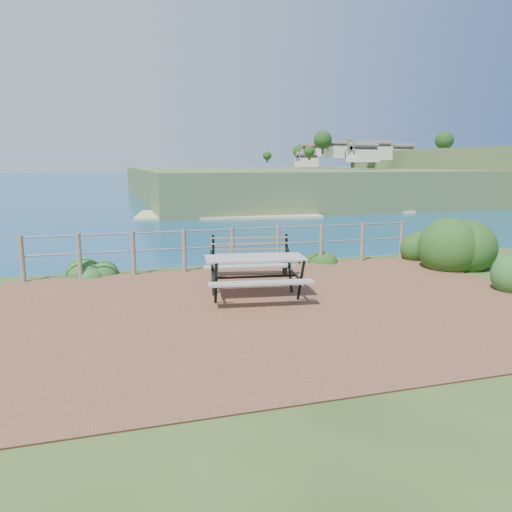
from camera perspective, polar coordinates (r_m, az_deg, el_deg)
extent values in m
cube|color=brown|center=(8.87, 2.59, -5.91)|extent=(10.00, 7.00, 0.12)
plane|color=#166885|center=(208.06, -16.13, 9.50)|extent=(1200.00, 1200.00, 0.00)
cylinder|color=#6B5B4C|center=(11.68, -25.17, -0.27)|extent=(0.10, 0.10, 1.00)
cylinder|color=#6B5B4C|center=(11.57, -19.54, 0.03)|extent=(0.10, 0.10, 1.00)
cylinder|color=#6B5B4C|center=(11.56, -13.85, 0.33)|extent=(0.10, 0.10, 1.00)
cylinder|color=#6B5B4C|center=(11.67, -8.20, 0.62)|extent=(0.10, 0.10, 1.00)
cylinder|color=#6B5B4C|center=(11.89, -2.72, 0.90)|extent=(0.10, 0.10, 1.00)
cylinder|color=#6B5B4C|center=(12.21, 2.53, 1.16)|extent=(0.10, 0.10, 1.00)
cylinder|color=#6B5B4C|center=(12.63, 7.46, 1.40)|extent=(0.10, 0.10, 1.00)
cylinder|color=#6B5B4C|center=(13.14, 12.05, 1.61)|extent=(0.10, 0.10, 1.00)
cylinder|color=#6B5B4C|center=(13.73, 16.27, 1.80)|extent=(0.10, 0.10, 1.00)
cylinder|color=slate|center=(11.82, -2.74, 3.05)|extent=(9.40, 0.04, 0.04)
cylinder|color=slate|center=(11.88, -2.72, 1.14)|extent=(9.40, 0.04, 0.04)
cube|color=#4F6432|center=(260.78, 16.72, 8.29)|extent=(260.00, 180.00, 12.00)
cube|color=gray|center=(9.27, -0.11, -0.24)|extent=(1.93, 1.01, 0.04)
cube|color=gray|center=(9.34, -0.11, -2.09)|extent=(1.86, 0.52, 0.04)
cube|color=gray|center=(9.34, -0.11, -2.09)|extent=(1.86, 0.52, 0.04)
cylinder|color=black|center=(9.35, -0.11, -2.39)|extent=(1.57, 0.27, 0.04)
cube|color=brown|center=(11.13, -0.76, 0.12)|extent=(1.78, 0.78, 0.04)
cube|color=brown|center=(11.08, -0.76, 1.66)|extent=(1.72, 0.49, 0.39)
cube|color=black|center=(11.18, -0.75, -1.08)|extent=(0.07, 0.07, 0.48)
cube|color=black|center=(11.18, -0.75, -1.08)|extent=(0.07, 0.07, 0.48)
cube|color=black|center=(11.18, -0.75, -1.08)|extent=(0.07, 0.07, 0.48)
cube|color=black|center=(11.18, -0.75, -1.08)|extent=(0.07, 0.07, 0.48)
ellipsoid|color=#193C12|center=(13.10, 20.92, -1.20)|extent=(1.45, 1.45, 2.05)
ellipsoid|color=#193C12|center=(14.14, 17.84, -0.18)|extent=(0.96, 0.96, 1.37)
ellipsoid|color=#234C1C|center=(11.90, -18.21, -2.17)|extent=(0.82, 0.82, 0.58)
ellipsoid|color=#193C12|center=(13.04, 6.90, -0.62)|extent=(0.75, 0.75, 0.48)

